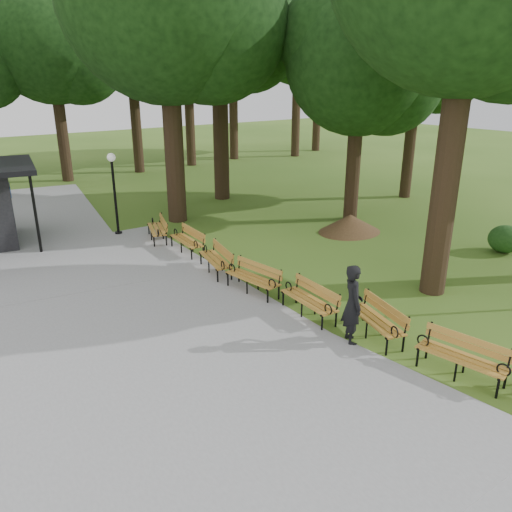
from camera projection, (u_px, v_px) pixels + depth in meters
ground at (330, 329)px, 12.20m from camera, size 100.00×100.00×0.00m
path at (127, 328)px, 12.22m from camera, size 12.00×38.00×0.06m
person at (353, 304)px, 11.32m from camera, size 0.74×0.83×1.91m
lamp_post at (113, 177)px, 18.81m from camera, size 0.32×0.32×3.17m
dirt_mound at (350, 223)px, 19.77m from camera, size 2.23×2.23×0.71m
bench_1 at (461, 358)px, 10.12m from camera, size 0.96×1.98×0.88m
bench_2 at (375, 320)px, 11.71m from camera, size 1.14×2.00×0.88m
bench_3 at (309, 301)px, 12.72m from camera, size 0.78×1.94×0.88m
bench_4 at (253, 279)px, 14.11m from camera, size 0.89×1.97×0.88m
bench_5 at (215, 260)px, 15.58m from camera, size 1.05×1.99×0.88m
bench_6 at (187, 241)px, 17.38m from camera, size 0.76×1.94×0.88m
bench_7 at (157, 229)px, 18.69m from camera, size 1.21×2.00×0.88m
lawn_tree_1 at (360, 60)px, 19.46m from camera, size 5.93×5.93×9.47m
lawn_tree_4 at (218, 15)px, 22.54m from camera, size 6.68×6.68×11.88m
lawn_tree_5 at (420, 49)px, 23.32m from camera, size 5.80×5.80×10.01m
tree_backdrop at (152, 40)px, 30.65m from camera, size 36.43×8.86×16.01m
shrub_1 at (503, 252)px, 17.59m from camera, size 1.14×1.14×0.97m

